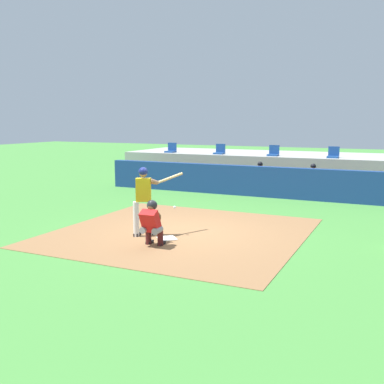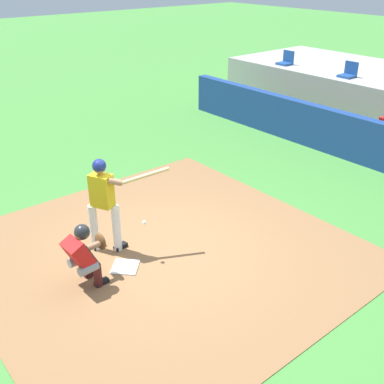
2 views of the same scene
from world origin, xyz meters
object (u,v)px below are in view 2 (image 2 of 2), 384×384
(home_plate, at_px, (125,267))
(stadium_seat_0, at_px, (286,61))
(dugout_player_0, at_px, (383,132))
(batter_at_plate, at_px, (104,200))
(stadium_seat_1, at_px, (349,73))
(catcher_crouched, at_px, (85,253))

(home_plate, relative_size, stadium_seat_0, 0.92)
(dugout_player_0, xyz_separation_m, stadium_seat_0, (-5.16, 2.03, 0.86))
(batter_at_plate, xyz_separation_m, dugout_player_0, (0.64, 8.07, -0.36))
(stadium_seat_1, bearing_deg, stadium_seat_0, 180.00)
(stadium_seat_1, bearing_deg, dugout_player_0, -38.49)
(dugout_player_0, relative_size, stadium_seat_1, 2.71)
(dugout_player_0, distance_m, stadium_seat_1, 3.38)
(dugout_player_0, xyz_separation_m, stadium_seat_1, (-2.56, 2.03, 0.86))
(catcher_crouched, height_order, dugout_player_0, dugout_player_0)
(home_plate, height_order, batter_at_plate, batter_at_plate)
(home_plate, relative_size, batter_at_plate, 0.24)
(stadium_seat_0, bearing_deg, home_plate, -62.94)
(stadium_seat_1, bearing_deg, batter_at_plate, -79.26)
(dugout_player_0, bearing_deg, home_plate, -89.71)
(catcher_crouched, relative_size, stadium_seat_0, 3.15)
(home_plate, xyz_separation_m, stadium_seat_1, (-2.60, 10.18, 1.51))
(batter_at_plate, bearing_deg, stadium_seat_0, 114.09)
(home_plate, height_order, stadium_seat_1, stadium_seat_1)
(stadium_seat_0, xyz_separation_m, stadium_seat_1, (2.60, 0.00, 0.00))
(catcher_crouched, height_order, stadium_seat_0, stadium_seat_0)
(dugout_player_0, height_order, stadium_seat_0, stadium_seat_0)
(batter_at_plate, bearing_deg, dugout_player_0, 85.46)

